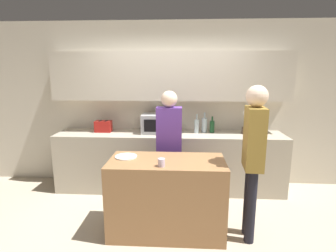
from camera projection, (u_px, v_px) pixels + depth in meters
ground_plane at (163, 241)px, 2.99m from camera, size 14.00×14.00×0.00m
back_wall at (170, 94)px, 4.30m from camera, size 6.40×0.40×2.70m
back_counter at (170, 161)px, 4.26m from camera, size 3.60×0.62×0.93m
kitchen_island at (167, 196)px, 3.10m from camera, size 1.34×0.64×0.90m
microwave at (158, 123)px, 4.20m from camera, size 0.52×0.39×0.30m
toaster at (103, 126)px, 4.26m from camera, size 0.26×0.16×0.18m
potted_plant at (247, 121)px, 4.11m from camera, size 0.14×0.14×0.39m
bottle_0 at (197, 126)px, 4.17m from camera, size 0.07×0.07×0.30m
bottle_1 at (204, 125)px, 4.22m from camera, size 0.08×0.08×0.32m
bottle_2 at (212, 126)px, 4.20m from camera, size 0.07×0.07×0.26m
plate_on_island at (126, 157)px, 3.11m from camera, size 0.26×0.26×0.01m
cup_0 at (161, 162)px, 2.80m from camera, size 0.08×0.08×0.09m
person_left at (169, 140)px, 3.56m from camera, size 0.34×0.22×1.65m
person_center at (253, 150)px, 2.85m from camera, size 0.23×0.35×1.76m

